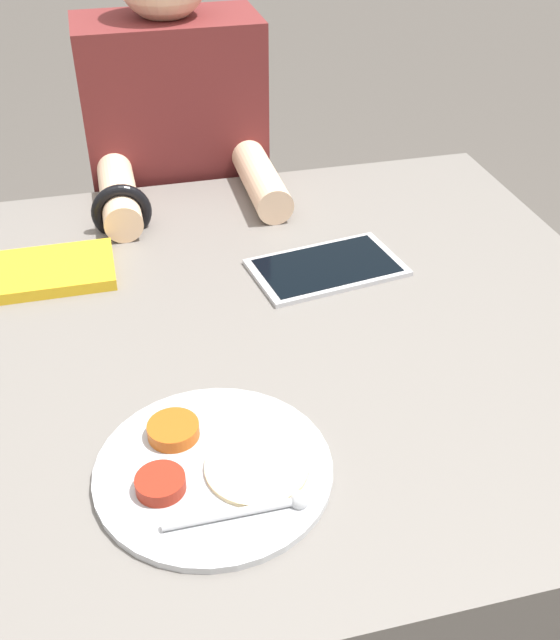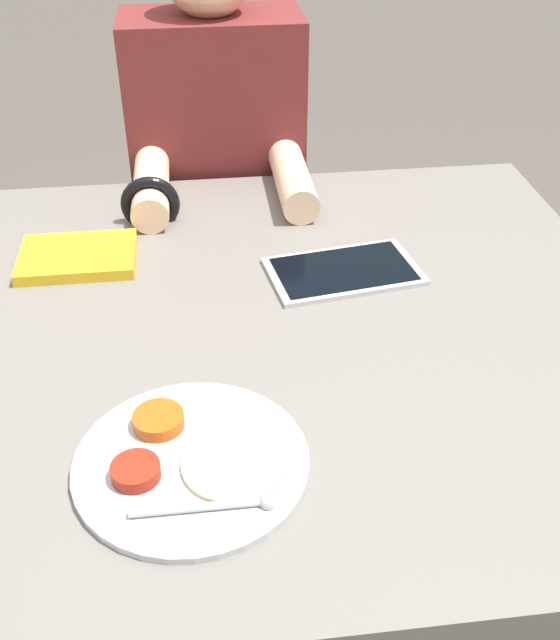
# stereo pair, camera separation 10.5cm
# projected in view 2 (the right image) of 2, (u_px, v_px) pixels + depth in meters

# --- Properties ---
(ground_plane) EXTENTS (12.00, 12.00, 0.00)m
(ground_plane) POSITION_uv_depth(u_px,v_px,m) (245.00, 610.00, 1.57)
(ground_plane) COLOR #4C4742
(dining_table) EXTENTS (1.29, 1.05, 0.74)m
(dining_table) POSITION_uv_depth(u_px,v_px,m) (240.00, 490.00, 1.36)
(dining_table) COLOR slate
(dining_table) RESTS_ON ground_plane
(thali_tray) EXTENTS (0.29, 0.29, 0.03)m
(thali_tray) POSITION_uv_depth(u_px,v_px,m) (190.00, 461.00, 0.90)
(thali_tray) COLOR #B7BABF
(thali_tray) RESTS_ON dining_table
(red_notebook) EXTENTS (0.20, 0.14, 0.02)m
(red_notebook) POSITION_uv_depth(u_px,v_px,m) (78.00, 257.00, 1.29)
(red_notebook) COLOR silver
(red_notebook) RESTS_ON dining_table
(tablet_device) EXTENTS (0.27, 0.19, 0.01)m
(tablet_device) POSITION_uv_depth(u_px,v_px,m) (344.00, 271.00, 1.26)
(tablet_device) COLOR #B7B7BC
(tablet_device) RESTS_ON dining_table
(person_diner) EXTENTS (0.38, 0.46, 1.21)m
(person_diner) POSITION_uv_depth(u_px,v_px,m) (221.00, 224.00, 1.76)
(person_diner) COLOR black
(person_diner) RESTS_ON ground_plane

